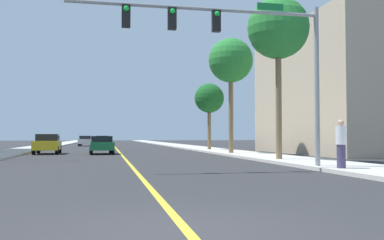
# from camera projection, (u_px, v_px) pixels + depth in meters

# --- Properties ---
(ground) EXTENTS (192.00, 192.00, 0.00)m
(ground) POSITION_uv_depth(u_px,v_px,m) (116.00, 148.00, 47.25)
(ground) COLOR #2D2D30
(sidewalk_left) EXTENTS (3.47, 168.00, 0.15)m
(sidewalk_left) POSITION_uv_depth(u_px,v_px,m) (34.00, 148.00, 45.55)
(sidewalk_left) COLOR beige
(sidewalk_left) RESTS_ON ground
(sidewalk_right) EXTENTS (3.47, 168.00, 0.15)m
(sidewalk_right) POSITION_uv_depth(u_px,v_px,m) (192.00, 147.00, 48.95)
(sidewalk_right) COLOR beige
(sidewalk_right) RESTS_ON ground
(lane_marking_center) EXTENTS (0.16, 144.00, 0.01)m
(lane_marking_center) POSITION_uv_depth(u_px,v_px,m) (116.00, 148.00, 47.25)
(lane_marking_center) COLOR yellow
(lane_marking_center) RESTS_ON ground
(building_right_near) EXTENTS (11.89, 15.73, 9.89)m
(building_right_near) POSITION_uv_depth(u_px,v_px,m) (360.00, 91.00, 34.08)
(building_right_near) COLOR tan
(building_right_near) RESTS_ON ground
(traffic_signal_mast) EXTENTS (10.01, 0.36, 6.50)m
(traffic_signal_mast) POSITION_uv_depth(u_px,v_px,m) (238.00, 42.00, 16.75)
(traffic_signal_mast) COLOR gray
(traffic_signal_mast) RESTS_ON sidewalk_right
(palm_near) EXTENTS (3.27, 3.27, 8.58)m
(palm_near) POSITION_uv_depth(u_px,v_px,m) (278.00, 29.00, 22.75)
(palm_near) COLOR brown
(palm_near) RESTS_ON sidewalk_right
(palm_mid) EXTENTS (3.24, 3.24, 8.34)m
(palm_mid) POSITION_uv_depth(u_px,v_px,m) (231.00, 61.00, 31.17)
(palm_mid) COLOR brown
(palm_mid) RESTS_ON sidewalk_right
(palm_far) EXTENTS (2.73, 2.73, 6.09)m
(palm_far) POSITION_uv_depth(u_px,v_px,m) (209.00, 99.00, 39.62)
(palm_far) COLOR brown
(palm_far) RESTS_ON sidewalk_right
(car_green) EXTENTS (1.90, 3.95, 1.36)m
(car_green) POSITION_uv_depth(u_px,v_px,m) (101.00, 145.00, 32.30)
(car_green) COLOR #196638
(car_green) RESTS_ON ground
(car_white) EXTENTS (1.86, 4.07, 1.41)m
(car_white) POSITION_uv_depth(u_px,v_px,m) (86.00, 141.00, 58.99)
(car_white) COLOR white
(car_white) RESTS_ON ground
(car_yellow) EXTENTS (1.92, 3.91, 1.51)m
(car_yellow) POSITION_uv_depth(u_px,v_px,m) (48.00, 144.00, 32.48)
(car_yellow) COLOR gold
(car_yellow) RESTS_ON ground
(car_black) EXTENTS (1.90, 4.57, 1.42)m
(car_black) POSITION_uv_depth(u_px,v_px,m) (102.00, 141.00, 57.76)
(car_black) COLOR black
(car_black) RESTS_ON ground
(pedestrian) EXTENTS (0.38, 0.38, 1.81)m
(pedestrian) POSITION_uv_depth(u_px,v_px,m) (341.00, 144.00, 15.96)
(pedestrian) COLOR #3F3859
(pedestrian) RESTS_ON sidewalk_right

